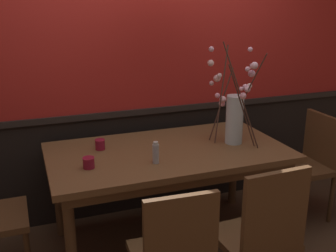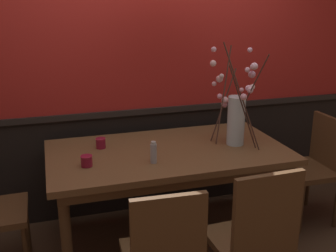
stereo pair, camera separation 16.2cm
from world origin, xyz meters
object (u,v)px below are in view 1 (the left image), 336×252
object	(u,v)px
candle_holder_nearer_center	(89,163)
condiment_bottle	(156,153)
dining_table	(168,160)
chair_near_side_right	(261,234)
chair_far_side_left	(111,145)
vase_with_blossoms	(234,114)
chair_head_east_end	(310,159)
candle_holder_nearer_edge	(100,144)

from	to	relation	value
candle_holder_nearer_center	condiment_bottle	distance (m)	0.45
dining_table	chair_near_side_right	size ratio (longest dim) A/B	1.79
chair_far_side_left	condiment_bottle	bearing A→B (deg)	-86.59
chair_near_side_right	chair_far_side_left	size ratio (longest dim) A/B	1.04
dining_table	vase_with_blossoms	bearing A→B (deg)	-3.39
chair_near_side_right	condiment_bottle	xyz separation A→B (m)	(-0.41, 0.69, 0.30)
dining_table	chair_head_east_end	size ratio (longest dim) A/B	1.94
chair_near_side_right	candle_holder_nearer_center	bearing A→B (deg)	138.15
chair_head_east_end	vase_with_blossoms	distance (m)	0.92
chair_far_side_left	candle_holder_nearer_center	size ratio (longest dim) A/B	11.63
candle_holder_nearer_center	candle_holder_nearer_edge	distance (m)	0.35
chair_near_side_right	candle_holder_nearer_edge	world-z (taller)	chair_near_side_right
dining_table	chair_far_side_left	xyz separation A→B (m)	(-0.24, 0.92, -0.17)
chair_far_side_left	condiment_bottle	world-z (taller)	chair_far_side_left
dining_table	chair_near_side_right	xyz separation A→B (m)	(0.24, -0.91, -0.15)
condiment_bottle	chair_head_east_end	bearing A→B (deg)	7.77
dining_table	chair_far_side_left	distance (m)	0.96
chair_near_side_right	chair_far_side_left	xyz separation A→B (m)	(-0.48, 1.83, -0.02)
chair_far_side_left	vase_with_blossoms	xyz separation A→B (m)	(0.76, -0.95, 0.48)
chair_far_side_left	vase_with_blossoms	size ratio (longest dim) A/B	1.19
dining_table	condiment_bottle	xyz separation A→B (m)	(-0.17, -0.22, 0.16)
chair_near_side_right	candle_holder_nearer_center	size ratio (longest dim) A/B	12.10
chair_near_side_right	candle_holder_nearer_edge	size ratio (longest dim) A/B	12.45
chair_head_east_end	chair_far_side_left	bearing A→B (deg)	148.83
chair_near_side_right	condiment_bottle	bearing A→B (deg)	120.54
vase_with_blossoms	candle_holder_nearer_edge	xyz separation A→B (m)	(-1.00, 0.21, -0.19)
chair_far_side_left	condiment_bottle	distance (m)	1.18
chair_head_east_end	candle_holder_nearer_edge	xyz separation A→B (m)	(-1.78, 0.19, 0.30)
chair_far_side_left	candle_holder_nearer_edge	distance (m)	0.83
candle_holder_nearer_center	condiment_bottle	size ratio (longest dim) A/B	0.53
candle_holder_nearer_edge	candle_holder_nearer_center	bearing A→B (deg)	-113.37
chair_near_side_right	vase_with_blossoms	world-z (taller)	vase_with_blossoms
vase_with_blossoms	chair_head_east_end	bearing A→B (deg)	1.17
chair_far_side_left	candle_holder_nearer_edge	xyz separation A→B (m)	(-0.24, -0.74, 0.29)
dining_table	condiment_bottle	bearing A→B (deg)	-127.93
chair_head_east_end	chair_far_side_left	xyz separation A→B (m)	(-1.54, 0.93, 0.01)
chair_near_side_right	candle_holder_nearer_edge	bearing A→B (deg)	123.36
chair_far_side_left	dining_table	bearing A→B (deg)	-75.57
chair_head_east_end	vase_with_blossoms	world-z (taller)	vase_with_blossoms
chair_near_side_right	candle_holder_nearer_center	world-z (taller)	chair_near_side_right
chair_near_side_right	chair_far_side_left	bearing A→B (deg)	104.61
candle_holder_nearer_center	chair_head_east_end	bearing A→B (deg)	3.91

